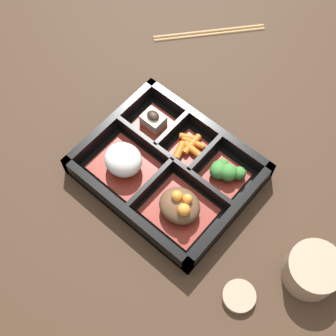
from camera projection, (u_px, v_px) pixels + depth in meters
ground_plane at (168, 174)px, 0.84m from camera, size 3.00×3.00×0.00m
bento_base at (168, 173)px, 0.84m from camera, size 0.29×0.23×0.01m
bento_rim at (169, 167)px, 0.82m from camera, size 0.29×0.23×0.04m
bowl_stew at (180, 207)px, 0.78m from camera, size 0.11×0.09×0.06m
bowl_rice at (124, 161)px, 0.81m from camera, size 0.11×0.09×0.05m
bowl_greens at (225, 172)px, 0.81m from camera, size 0.07×0.07×0.04m
bowl_carrots at (188, 147)px, 0.85m from camera, size 0.06×0.07×0.02m
bowl_tofu at (153, 121)px, 0.87m from camera, size 0.07×0.07×0.04m
tea_cup at (313, 270)px, 0.73m from camera, size 0.09×0.09×0.06m
chopsticks at (209, 32)px, 0.99m from camera, size 0.17×0.19×0.01m
sauce_dish at (239, 296)px, 0.73m from camera, size 0.05×0.05×0.01m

